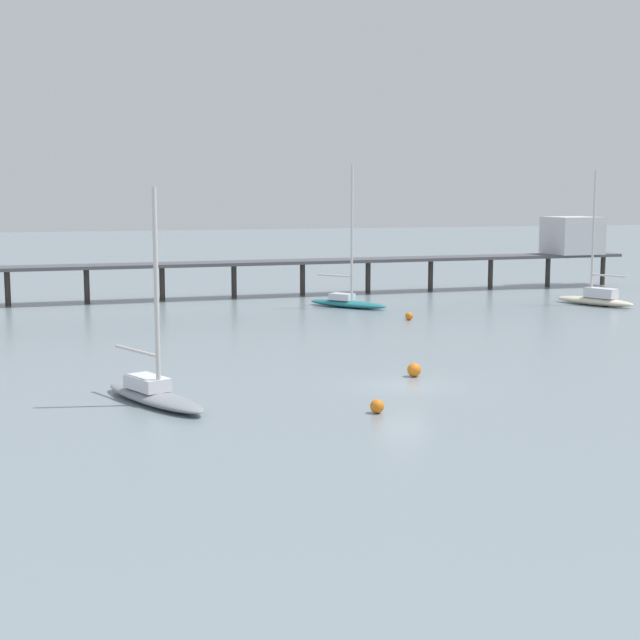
% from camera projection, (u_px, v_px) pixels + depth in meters
% --- Properties ---
extents(ground_plane, '(400.00, 400.00, 0.00)m').
position_uv_depth(ground_plane, '(405.00, 386.00, 47.94)').
color(ground_plane, gray).
extents(pier, '(82.94, 5.52, 7.31)m').
position_uv_depth(pier, '(407.00, 250.00, 92.72)').
color(pier, '#4C4C51').
rests_on(pier, ground_plane).
extents(sailboat_gray, '(4.85, 8.12, 10.13)m').
position_uv_depth(sailboat_gray, '(153.00, 390.00, 44.06)').
color(sailboat_gray, gray).
rests_on(sailboat_gray, ground_plane).
extents(sailboat_teal, '(6.08, 7.19, 12.20)m').
position_uv_depth(sailboat_teal, '(347.00, 299.00, 80.60)').
color(sailboat_teal, '#1E727A').
rests_on(sailboat_teal, ground_plane).
extents(sailboat_cream, '(4.81, 7.60, 11.75)m').
position_uv_depth(sailboat_cream, '(596.00, 297.00, 82.04)').
color(sailboat_cream, beige).
rests_on(sailboat_cream, ground_plane).
extents(mooring_buoy_near, '(0.75, 0.75, 0.75)m').
position_uv_depth(mooring_buoy_near, '(414.00, 370.00, 50.37)').
color(mooring_buoy_near, orange).
rests_on(mooring_buoy_near, ground_plane).
extents(mooring_buoy_inner, '(0.64, 0.64, 0.64)m').
position_uv_depth(mooring_buoy_inner, '(377.00, 406.00, 42.07)').
color(mooring_buoy_inner, orange).
rests_on(mooring_buoy_inner, ground_plane).
extents(mooring_buoy_far, '(0.61, 0.61, 0.61)m').
position_uv_depth(mooring_buoy_far, '(409.00, 316.00, 72.70)').
color(mooring_buoy_far, orange).
rests_on(mooring_buoy_far, ground_plane).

